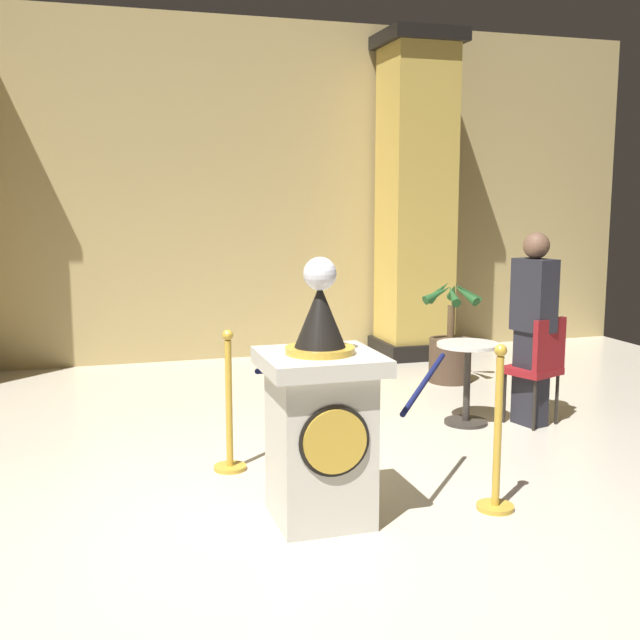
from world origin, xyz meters
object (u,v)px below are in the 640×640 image
object	(u,v)px
bystander_guest	(533,324)
cafe_table	(467,373)
cafe_chair_red	(539,361)
stanchion_far	(229,421)
stanchion_near	(497,452)
pedestal_clock	(320,419)
potted_palm_right	(450,348)

from	to	relation	value
bystander_guest	cafe_table	bearing A→B (deg)	161.52
cafe_table	cafe_chair_red	world-z (taller)	cafe_chair_red
bystander_guest	stanchion_far	bearing A→B (deg)	-171.75
stanchion_near	bystander_guest	bearing A→B (deg)	52.56
pedestal_clock	stanchion_far	xyz separation A→B (m)	(-0.38, 1.06, -0.28)
stanchion_far	potted_palm_right	distance (m)	3.48
stanchion_far	bystander_guest	world-z (taller)	bystander_guest
bystander_guest	cafe_chair_red	distance (m)	0.33
stanchion_near	cafe_table	bearing A→B (deg)	68.27
bystander_guest	cafe_table	distance (m)	0.71
cafe_table	cafe_chair_red	xyz separation A→B (m)	(0.58, -0.22, 0.11)
bystander_guest	stanchion_near	bearing A→B (deg)	-127.44
stanchion_near	stanchion_far	size ratio (longest dim) A/B	1.03
potted_palm_right	bystander_guest	size ratio (longest dim) A/B	0.67
potted_palm_right	cafe_chair_red	bearing A→B (deg)	-90.06
cafe_table	stanchion_near	bearing A→B (deg)	-111.73
bystander_guest	pedestal_clock	bearing A→B (deg)	-148.42
pedestal_clock	potted_palm_right	world-z (taller)	pedestal_clock
pedestal_clock	potted_palm_right	bearing A→B (deg)	52.37
potted_palm_right	pedestal_clock	bearing A→B (deg)	-127.63
cafe_chair_red	bystander_guest	bearing A→B (deg)	139.00
stanchion_far	cafe_table	bearing A→B (deg)	14.52
stanchion_near	bystander_guest	world-z (taller)	bystander_guest
stanchion_far	bystander_guest	distance (m)	2.82
stanchion_far	potted_palm_right	world-z (taller)	potted_palm_right
stanchion_near	potted_palm_right	distance (m)	3.56
pedestal_clock	cafe_chair_red	xyz separation A→B (m)	(2.42, 1.41, -0.07)
stanchion_far	bystander_guest	xyz separation A→B (m)	(2.74, 0.40, 0.53)
pedestal_clock	cafe_chair_red	distance (m)	2.80
bystander_guest	cafe_table	xyz separation A→B (m)	(-0.53, 0.18, -0.44)
potted_palm_right	cafe_table	size ratio (longest dim) A/B	1.57
pedestal_clock	cafe_chair_red	world-z (taller)	pedestal_clock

